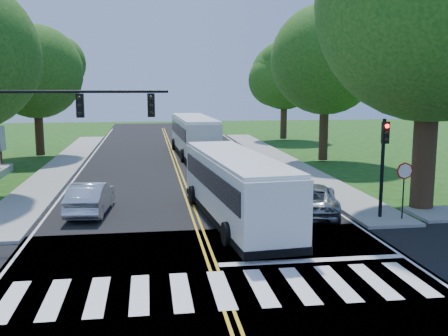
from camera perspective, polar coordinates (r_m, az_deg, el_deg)
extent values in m
plane|color=#184010|center=(16.46, -0.56, -12.46)|extent=(140.00, 140.00, 0.00)
cube|color=black|center=(33.77, -4.67, -1.19)|extent=(14.00, 96.00, 0.01)
cube|color=black|center=(16.45, -0.56, -12.44)|extent=(60.00, 12.00, 0.01)
cube|color=gold|center=(37.70, -5.06, -0.09)|extent=(0.36, 70.00, 0.01)
cube|color=silver|center=(37.95, -15.36, -0.33)|extent=(0.12, 70.00, 0.01)
cube|color=silver|center=(38.67, 5.05, 0.14)|extent=(0.12, 70.00, 0.01)
cube|color=silver|center=(15.99, -0.31, -13.06)|extent=(12.60, 3.00, 0.01)
cube|color=silver|center=(18.66, 9.63, -9.87)|extent=(6.60, 0.40, 0.01)
cube|color=gray|center=(41.08, -16.94, 0.40)|extent=(2.60, 40.00, 0.15)
cube|color=gray|center=(41.90, 6.11, 0.91)|extent=(2.60, 40.00, 0.15)
cylinder|color=black|center=(26.74, 21.00, 2.31)|extent=(1.10, 1.10, 6.00)
sphere|color=#467823|center=(26.82, 21.83, 16.25)|extent=(10.80, 10.80, 10.80)
cylinder|color=black|center=(46.19, -19.48, 4.04)|extent=(0.70, 0.70, 4.40)
sphere|color=#467823|center=(46.05, -19.79, 9.84)|extent=(7.60, 7.60, 7.60)
cylinder|color=black|center=(41.58, 10.80, 4.31)|extent=(0.70, 0.70, 5.00)
sphere|color=#467823|center=(41.48, 11.02, 11.52)|extent=(8.40, 8.40, 8.40)
cylinder|color=black|center=(57.17, 6.51, 5.40)|extent=(0.70, 0.70, 4.40)
sphere|color=#467823|center=(57.05, 6.59, 9.95)|extent=(7.20, 7.20, 7.20)
cylinder|color=black|center=(21.82, -15.41, 8.02)|extent=(7.00, 0.12, 0.12)
cube|color=black|center=(21.69, -15.40, 6.56)|extent=(0.30, 0.22, 0.95)
cube|color=black|center=(21.53, -7.94, 6.79)|extent=(0.30, 0.22, 0.95)
cylinder|color=black|center=(24.25, 16.83, -0.03)|extent=(0.16, 0.16, 4.40)
cube|color=black|center=(23.92, 17.16, 3.70)|extent=(0.30, 0.22, 0.95)
sphere|color=#FF0A05|center=(23.77, 17.34, 4.38)|extent=(0.18, 0.18, 0.18)
cylinder|color=black|center=(24.35, 18.92, -2.73)|extent=(0.06, 0.06, 2.20)
cylinder|color=#A50A07|center=(24.14, 19.08, -0.31)|extent=(0.76, 0.04, 0.76)
cube|color=white|center=(23.16, 1.29, -2.19)|extent=(3.50, 11.52, 2.64)
cube|color=black|center=(23.07, 1.29, -1.02)|extent=(3.49, 10.74, 0.91)
cube|color=black|center=(28.58, -1.66, 0.67)|extent=(2.35, 0.32, 1.54)
cube|color=orange|center=(28.47, -1.67, 2.39)|extent=(1.64, 0.25, 0.31)
cube|color=black|center=(23.42, 1.28, -5.00)|extent=(3.56, 11.62, 0.29)
cube|color=white|center=(22.92, 1.30, 1.18)|extent=(3.42, 11.18, 0.21)
cylinder|color=black|center=(27.23, 1.80, -2.68)|extent=(0.39, 0.95, 0.92)
cylinder|color=black|center=(26.68, -3.39, -2.93)|extent=(0.39, 0.95, 0.92)
cylinder|color=black|center=(20.57, 7.17, -6.67)|extent=(0.39, 0.95, 0.92)
cylinder|color=black|center=(19.84, 0.36, -7.19)|extent=(0.39, 0.95, 0.92)
cube|color=white|center=(44.87, -3.27, 3.51)|extent=(3.17, 12.54, 2.90)
cube|color=black|center=(44.82, -3.28, 4.19)|extent=(3.21, 11.67, 1.00)
cube|color=black|center=(51.04, -4.17, 4.61)|extent=(2.58, 0.20, 1.69)
cube|color=orange|center=(50.97, -4.18, 5.67)|extent=(1.80, 0.17, 0.34)
cube|color=black|center=(45.01, -3.26, 1.88)|extent=(3.23, 12.64, 0.32)
cube|color=white|center=(44.74, -3.29, 5.44)|extent=(3.10, 12.16, 0.23)
cylinder|color=black|center=(49.22, -2.28, 2.70)|extent=(0.38, 1.02, 1.01)
cylinder|color=black|center=(48.91, -5.47, 2.63)|extent=(0.38, 1.02, 1.01)
cylinder|color=black|center=(41.47, -0.71, 1.49)|extent=(0.38, 1.02, 1.01)
cylinder|color=black|center=(41.09, -4.48, 1.40)|extent=(0.38, 1.02, 1.01)
imported|color=silver|center=(25.39, -14.33, -3.16)|extent=(2.01, 4.69, 1.50)
imported|color=#A6A9AD|center=(24.84, 9.41, -3.32)|extent=(3.73, 5.71, 1.46)
imported|color=black|center=(30.19, 5.31, -1.12)|extent=(2.85, 4.95, 1.35)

